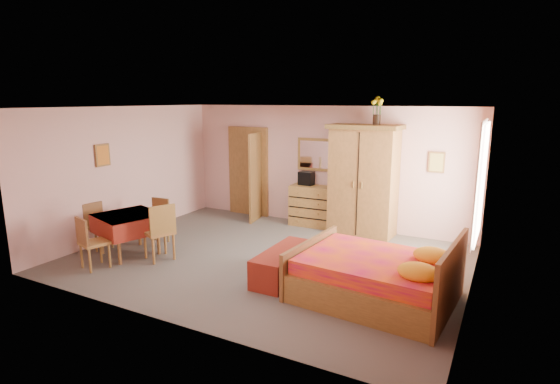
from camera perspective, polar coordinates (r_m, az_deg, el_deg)
The scene contains 23 objects.
floor at distance 7.72m, azimuth -1.72°, elevation -8.72°, with size 6.50×6.50×0.00m, color #645F58.
ceiling at distance 7.22m, azimuth -1.85°, elevation 10.96°, with size 6.50×6.50×0.00m, color brown.
wall_back at distance 9.58m, azimuth 5.66°, elevation 3.36°, with size 6.50×0.10×2.60m, color beige.
wall_front at distance 5.39m, azimuth -15.09°, elevation -3.82°, with size 6.50×0.10×2.60m, color beige.
wall_left at distance 9.38m, azimuth -19.31°, elevation 2.56°, with size 0.10×5.00×2.60m, color beige.
wall_right at distance 6.44m, azimuth 24.25°, elevation -1.92°, with size 0.10×5.00×2.60m, color beige.
doorway at distance 10.45m, azimuth -4.11°, elevation 2.59°, with size 1.06×0.12×2.15m, color #9E6B35.
window at distance 7.58m, azimuth 24.71°, elevation 1.17°, with size 0.08×1.40×1.95m, color white.
picture_left at distance 8.91m, azimuth -22.18°, elevation 4.48°, with size 0.04×0.32×0.42m, color orange.
picture_back at distance 8.90m, azimuth 19.77°, elevation 3.68°, with size 0.30×0.04×0.40m, color #D8BF59.
chest_of_drawers at distance 9.60m, azimuth 4.22°, elevation -1.80°, with size 0.94×0.47×0.89m, color #AE7C3B.
wall_mirror at distance 9.59m, azimuth 4.83°, elevation 4.90°, with size 0.90×0.05×0.71m, color white.
stereo at distance 9.59m, azimuth 3.46°, elevation 1.81°, with size 0.31×0.23×0.29m, color black.
floor_lamp at distance 9.32m, azimuth 6.98°, elevation 1.04°, with size 0.25×0.25×1.94m, color black.
wardrobe at distance 8.99m, azimuth 10.83°, elevation 1.49°, with size 1.43×0.74×2.25m, color #AF763B.
sunflower_vase at distance 8.83m, azimuth 12.57°, elevation 10.34°, with size 0.22×0.22×0.54m, color yellow.
bed at distance 6.26m, azimuth 12.25°, elevation -9.28°, with size 2.11×1.66×0.98m, color #CA1349.
bench at distance 6.87m, azimuth 0.52°, elevation -9.37°, with size 0.50×1.35×0.45m, color maroon.
dining_table at distance 8.29m, azimuth -19.06°, elevation -5.24°, with size 1.00×1.00×0.74m, color maroon.
chair_south at distance 7.80m, azimuth -23.09°, elevation -6.06°, with size 0.40×0.40×0.88m, color #AE7A3B.
chair_north at distance 8.73m, azimuth -15.95°, elevation -3.74°, with size 0.39×0.39×0.86m, color olive.
chair_west at distance 8.80m, azimuth -22.60°, elevation -4.15°, with size 0.38×0.38×0.84m, color olive.
chair_east at distance 7.84m, azimuth -15.57°, elevation -4.97°, with size 0.45×0.45×1.00m, color #AE773A.
Camera 1 is at (3.58, -6.26, 2.73)m, focal length 28.00 mm.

